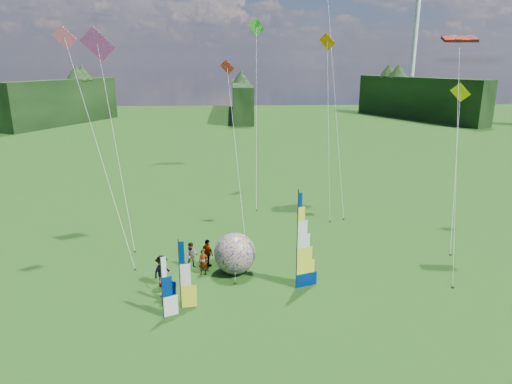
{
  "coord_description": "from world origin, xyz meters",
  "views": [
    {
      "loc": [
        -2.2,
        -18.92,
        12.14
      ],
      "look_at": [
        -1.0,
        4.0,
        5.5
      ],
      "focal_mm": 32.0,
      "sensor_mm": 36.0,
      "label": 1
    }
  ],
  "objects_px": {
    "spectator_a": "(203,262)",
    "spectator_c": "(162,271)",
    "spectator_b": "(192,255)",
    "kite_whale": "(334,72)",
    "bol_inflatable": "(235,253)",
    "side_banner_far": "(162,288)",
    "spectator_d": "(208,253)",
    "feather_banner_main": "(297,242)",
    "side_banner_left": "(180,276)",
    "camp_chair": "(168,293)"
  },
  "relations": [
    {
      "from": "spectator_b",
      "to": "bol_inflatable",
      "type": "bearing_deg",
      "value": -14.61
    },
    {
      "from": "bol_inflatable",
      "to": "kite_whale",
      "type": "bearing_deg",
      "value": 59.04
    },
    {
      "from": "side_banner_far",
      "to": "bol_inflatable",
      "type": "height_order",
      "value": "side_banner_far"
    },
    {
      "from": "bol_inflatable",
      "to": "spectator_b",
      "type": "height_order",
      "value": "bol_inflatable"
    },
    {
      "from": "bol_inflatable",
      "to": "spectator_c",
      "type": "relative_size",
      "value": 1.35
    },
    {
      "from": "bol_inflatable",
      "to": "feather_banner_main",
      "type": "bearing_deg",
      "value": -32.56
    },
    {
      "from": "camp_chair",
      "to": "kite_whale",
      "type": "xyz_separation_m",
      "value": [
        12.02,
        17.64,
        10.63
      ]
    },
    {
      "from": "spectator_b",
      "to": "side_banner_left",
      "type": "bearing_deg",
      "value": -88.4
    },
    {
      "from": "feather_banner_main",
      "to": "kite_whale",
      "type": "distance_m",
      "value": 19.15
    },
    {
      "from": "spectator_c",
      "to": "camp_chair",
      "type": "bearing_deg",
      "value": -127.39
    },
    {
      "from": "spectator_a",
      "to": "side_banner_left",
      "type": "bearing_deg",
      "value": -106.98
    },
    {
      "from": "spectator_a",
      "to": "spectator_d",
      "type": "relative_size",
      "value": 0.88
    },
    {
      "from": "spectator_c",
      "to": "camp_chair",
      "type": "distance_m",
      "value": 2.04
    },
    {
      "from": "camp_chair",
      "to": "kite_whale",
      "type": "bearing_deg",
      "value": 79.43
    },
    {
      "from": "bol_inflatable",
      "to": "side_banner_far",
      "type": "bearing_deg",
      "value": -126.5
    },
    {
      "from": "spectator_d",
      "to": "kite_whale",
      "type": "distance_m",
      "value": 19.67
    },
    {
      "from": "bol_inflatable",
      "to": "spectator_a",
      "type": "xyz_separation_m",
      "value": [
        -1.86,
        -0.11,
        -0.46
      ]
    },
    {
      "from": "feather_banner_main",
      "to": "bol_inflatable",
      "type": "distance_m",
      "value": 4.26
    },
    {
      "from": "spectator_a",
      "to": "spectator_d",
      "type": "bearing_deg",
      "value": 75.77
    },
    {
      "from": "side_banner_left",
      "to": "kite_whale",
      "type": "distance_m",
      "value": 23.36
    },
    {
      "from": "spectator_a",
      "to": "spectator_d",
      "type": "height_order",
      "value": "spectator_d"
    },
    {
      "from": "side_banner_far",
      "to": "spectator_d",
      "type": "bearing_deg",
      "value": 47.14
    },
    {
      "from": "spectator_b",
      "to": "kite_whale",
      "type": "xyz_separation_m",
      "value": [
        11.16,
        13.4,
        10.4
      ]
    },
    {
      "from": "spectator_c",
      "to": "spectator_b",
      "type": "bearing_deg",
      "value": 4.08
    },
    {
      "from": "side_banner_far",
      "to": "spectator_d",
      "type": "relative_size",
      "value": 1.85
    },
    {
      "from": "spectator_c",
      "to": "camp_chair",
      "type": "xyz_separation_m",
      "value": [
        0.58,
        -1.93,
        -0.33
      ]
    },
    {
      "from": "spectator_a",
      "to": "spectator_c",
      "type": "height_order",
      "value": "spectator_c"
    },
    {
      "from": "spectator_a",
      "to": "spectator_c",
      "type": "bearing_deg",
      "value": -151.88
    },
    {
      "from": "spectator_a",
      "to": "spectator_d",
      "type": "distance_m",
      "value": 1.1
    },
    {
      "from": "spectator_a",
      "to": "spectator_b",
      "type": "relative_size",
      "value": 0.95
    },
    {
      "from": "spectator_c",
      "to": "camp_chair",
      "type": "relative_size",
      "value": 1.59
    },
    {
      "from": "side_banner_left",
      "to": "feather_banner_main",
      "type": "bearing_deg",
      "value": 7.8
    },
    {
      "from": "spectator_c",
      "to": "kite_whale",
      "type": "distance_m",
      "value": 22.62
    },
    {
      "from": "spectator_a",
      "to": "spectator_c",
      "type": "distance_m",
      "value": 2.59
    },
    {
      "from": "feather_banner_main",
      "to": "camp_chair",
      "type": "bearing_deg",
      "value": 169.86
    },
    {
      "from": "spectator_d",
      "to": "side_banner_far",
      "type": "bearing_deg",
      "value": 121.88
    },
    {
      "from": "spectator_b",
      "to": "spectator_d",
      "type": "bearing_deg",
      "value": 10.74
    },
    {
      "from": "feather_banner_main",
      "to": "side_banner_left",
      "type": "bearing_deg",
      "value": 175.63
    },
    {
      "from": "side_banner_left",
      "to": "kite_whale",
      "type": "relative_size",
      "value": 0.16
    },
    {
      "from": "side_banner_left",
      "to": "side_banner_far",
      "type": "xyz_separation_m",
      "value": [
        -0.77,
        -0.85,
        -0.22
      ]
    },
    {
      "from": "camp_chair",
      "to": "feather_banner_main",
      "type": "bearing_deg",
      "value": 34.13
    },
    {
      "from": "feather_banner_main",
      "to": "spectator_b",
      "type": "height_order",
      "value": "feather_banner_main"
    },
    {
      "from": "kite_whale",
      "to": "spectator_c",
      "type": "bearing_deg",
      "value": -143.7
    },
    {
      "from": "spectator_b",
      "to": "spectator_c",
      "type": "height_order",
      "value": "spectator_c"
    },
    {
      "from": "spectator_c",
      "to": "spectator_d",
      "type": "bearing_deg",
      "value": -8.58
    },
    {
      "from": "feather_banner_main",
      "to": "spectator_b",
      "type": "bearing_deg",
      "value": 132.82
    },
    {
      "from": "bol_inflatable",
      "to": "spectator_d",
      "type": "distance_m",
      "value": 1.95
    },
    {
      "from": "side_banner_far",
      "to": "bol_inflatable",
      "type": "relative_size",
      "value": 1.31
    },
    {
      "from": "side_banner_left",
      "to": "spectator_c",
      "type": "height_order",
      "value": "side_banner_left"
    },
    {
      "from": "spectator_a",
      "to": "camp_chair",
      "type": "relative_size",
      "value": 1.33
    }
  ]
}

